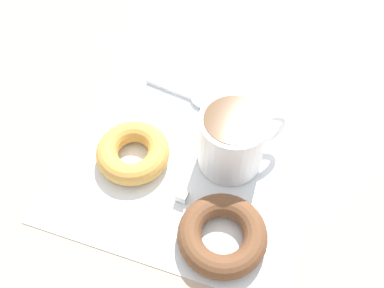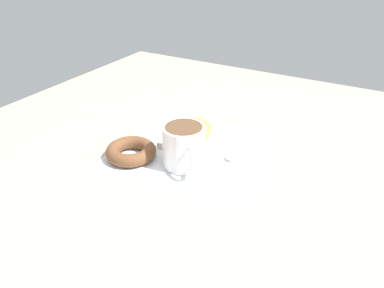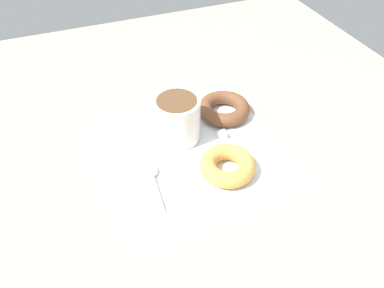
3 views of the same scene
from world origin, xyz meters
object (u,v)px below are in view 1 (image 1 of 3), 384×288
object	(u,v)px
coffee_cup	(233,139)
donut_near_cup	(133,152)
donut_far	(222,235)
spoon	(194,99)
sugar_cube	(182,195)

from	to	relation	value
coffee_cup	donut_near_cup	xyz separation A→B (cm)	(-12.08, -5.12, -3.03)
coffee_cup	donut_far	bearing A→B (deg)	-75.38
spoon	donut_near_cup	bearing A→B (deg)	-105.63
donut_near_cup	donut_far	size ratio (longest dim) A/B	0.92
donut_far	sugar_cube	size ratio (longest dim) A/B	7.43
donut_far	sugar_cube	world-z (taller)	donut_far
donut_near_cup	spoon	xyz separation A→B (cm)	(3.54, 12.65, -1.07)
coffee_cup	spoon	world-z (taller)	coffee_cup
donut_far	spoon	bearing A→B (deg)	121.29
coffee_cup	donut_far	distance (cm)	12.18
donut_far	sugar_cube	xyz separation A→B (cm)	(-6.62, 3.30, -0.72)
coffee_cup	donut_near_cup	distance (cm)	13.47
spoon	donut_far	bearing A→B (deg)	-58.71
donut_far	donut_near_cup	bearing A→B (deg)	157.35
coffee_cup	spoon	bearing A→B (deg)	138.58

